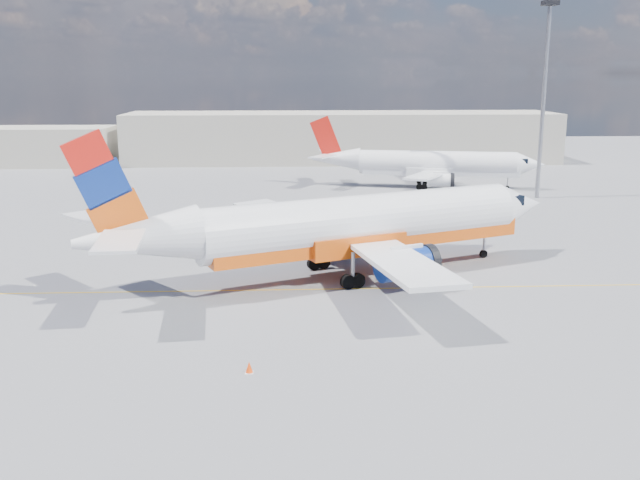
{
  "coord_description": "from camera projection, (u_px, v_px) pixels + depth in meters",
  "views": [
    {
      "loc": [
        -4.2,
        -43.25,
        14.31
      ],
      "look_at": [
        -2.01,
        2.74,
        3.5
      ],
      "focal_mm": 40.0,
      "sensor_mm": 36.0,
      "label": 1
    }
  ],
  "objects": [
    {
      "name": "taxi_line",
      "position": [
        349.0,
        289.0,
        48.43
      ],
      "size": [
        70.0,
        0.15,
        0.01
      ],
      "primitive_type": "cube",
      "color": "gold",
      "rests_on": "ground"
    },
    {
      "name": "terminal_annex",
      "position": [
        28.0,
        146.0,
        112.77
      ],
      "size": [
        26.0,
        10.0,
        6.0
      ],
      "primitive_type": "cube",
      "color": "#AAA392",
      "rests_on": "ground"
    },
    {
      "name": "ground",
      "position": [
        353.0,
        303.0,
        45.52
      ],
      "size": [
        240.0,
        240.0,
        0.0
      ],
      "primitive_type": "plane",
      "color": "slate",
      "rests_on": "ground"
    },
    {
      "name": "terminal_main",
      "position": [
        342.0,
        137.0,
        117.77
      ],
      "size": [
        70.0,
        14.0,
        8.0
      ],
      "primitive_type": "cube",
      "color": "#AAA392",
      "rests_on": "ground"
    },
    {
      "name": "second_jet",
      "position": [
        429.0,
        164.0,
        90.59
      ],
      "size": [
        29.86,
        23.09,
        9.01
      ],
      "rotation": [
        0.0,
        0.0,
        -0.19
      ],
      "color": "white",
      "rests_on": "ground"
    },
    {
      "name": "floodlight_mast",
      "position": [
        545.0,
        82.0,
        80.89
      ],
      "size": [
        1.62,
        1.62,
        22.16
      ],
      "color": "gray",
      "rests_on": "ground"
    },
    {
      "name": "main_jet",
      "position": [
        348.0,
        226.0,
        50.54
      ],
      "size": [
        36.43,
        27.44,
        11.21
      ],
      "rotation": [
        0.0,
        0.0,
        0.41
      ],
      "color": "white",
      "rests_on": "ground"
    },
    {
      "name": "traffic_cone",
      "position": [
        249.0,
        367.0,
        34.78
      ],
      "size": [
        0.43,
        0.43,
        0.6
      ],
      "color": "white",
      "rests_on": "ground"
    }
  ]
}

